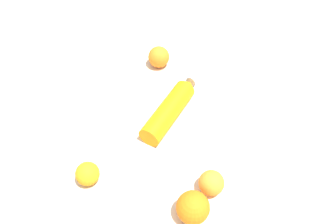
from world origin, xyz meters
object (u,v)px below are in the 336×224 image
orange_1 (87,174)px  water_bottle (172,107)px  orange_0 (193,207)px  orange_3 (211,183)px  orange_2 (159,57)px

orange_1 → water_bottle: bearing=-94.2°
orange_0 → orange_1: orange_0 is taller
orange_1 → orange_3: size_ratio=0.95×
orange_0 → water_bottle: bearing=-42.0°
water_bottle → orange_0: bearing=-142.1°
water_bottle → orange_1: (0.02, 0.31, -0.00)m
orange_0 → orange_3: (0.01, -0.09, -0.01)m
orange_0 → orange_2: 0.56m
orange_2 → orange_3: orange_2 is taller
orange_1 → orange_2: size_ratio=0.85×
water_bottle → orange_1: water_bottle is taller
orange_0 → orange_2: orange_0 is taller
orange_0 → orange_3: size_ratio=1.24×
orange_1 → orange_2: orange_2 is taller
water_bottle → orange_1: size_ratio=4.66×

